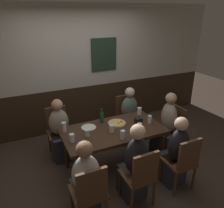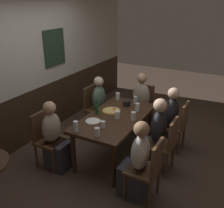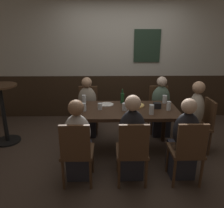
{
  "view_description": "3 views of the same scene",
  "coord_description": "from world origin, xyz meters",
  "px_view_note": "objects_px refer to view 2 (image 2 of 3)",
  "views": [
    {
      "loc": [
        -1.3,
        -2.75,
        2.45
      ],
      "look_at": [
        0.04,
        0.12,
        1.12
      ],
      "focal_mm": 35.67,
      "sensor_mm": 36.0,
      "label": 1
    },
    {
      "loc": [
        -3.31,
        -1.72,
        2.49
      ],
      "look_at": [
        0.11,
        0.12,
        0.89
      ],
      "focal_mm": 41.67,
      "sensor_mm": 36.0,
      "label": 2
    },
    {
      "loc": [
        -0.3,
        -3.28,
        1.91
      ],
      "look_at": [
        -0.24,
        -0.07,
        0.85
      ],
      "focal_mm": 35.68,
      "sensor_mm": 36.0,
      "label": 3
    }
  ],
  "objects_px": {
    "person_mid_near": "(155,140)",
    "tumbler_short": "(76,127)",
    "beer_bottle_green": "(97,109)",
    "person_head_east": "(140,107)",
    "person_right_far": "(101,109)",
    "beer_glass_tall": "(135,101)",
    "person_right_near": "(168,123)",
    "beer_glass_half": "(97,132)",
    "pint_glass_amber": "(138,108)",
    "plate_white_large": "(93,121)",
    "dining_table": "(115,121)",
    "tumbler_water": "(133,116)",
    "highball_clear": "(117,115)",
    "chair_head_east": "(143,105)",
    "chair_mid_near": "(165,142)",
    "pint_glass_stout": "(103,125)",
    "condiment_caddy": "(127,103)",
    "chair_left_near": "(148,167)",
    "person_left_far": "(55,141)",
    "pizza": "(111,111)",
    "pint_glass_pale": "(118,97)",
    "chair_right_near": "(178,124)",
    "chair_left_far": "(47,136)",
    "chair_right_far": "(94,106)",
    "person_left_near": "(136,166)"
  },
  "relations": [
    {
      "from": "chair_left_far",
      "to": "tumbler_short",
      "type": "xyz_separation_m",
      "value": [
        -0.01,
        -0.58,
        0.31
      ]
    },
    {
      "from": "dining_table",
      "to": "condiment_caddy",
      "type": "bearing_deg",
      "value": 2.42
    },
    {
      "from": "tumbler_water",
      "to": "plate_white_large",
      "type": "distance_m",
      "value": 0.62
    },
    {
      "from": "pint_glass_amber",
      "to": "chair_right_near",
      "type": "bearing_deg",
      "value": -58.79
    },
    {
      "from": "person_mid_near",
      "to": "tumbler_short",
      "type": "xyz_separation_m",
      "value": [
        -0.7,
        0.93,
        0.31
      ]
    },
    {
      "from": "person_mid_near",
      "to": "dining_table",
      "type": "bearing_deg",
      "value": 90.0
    },
    {
      "from": "person_right_far",
      "to": "beer_glass_tall",
      "type": "relative_size",
      "value": 8.03
    },
    {
      "from": "pint_glass_pale",
      "to": "condiment_caddy",
      "type": "height_order",
      "value": "pint_glass_pale"
    },
    {
      "from": "chair_left_near",
      "to": "pint_glass_pale",
      "type": "height_order",
      "value": "chair_left_near"
    },
    {
      "from": "tumbler_water",
      "to": "beer_glass_tall",
      "type": "relative_size",
      "value": 0.94
    },
    {
      "from": "chair_head_east",
      "to": "beer_glass_half",
      "type": "bearing_deg",
      "value": -177.73
    },
    {
      "from": "chair_mid_near",
      "to": "beer_glass_tall",
      "type": "relative_size",
      "value": 6.37
    },
    {
      "from": "person_right_near",
      "to": "beer_glass_half",
      "type": "relative_size",
      "value": 9.34
    },
    {
      "from": "person_right_near",
      "to": "chair_head_east",
      "type": "bearing_deg",
      "value": 52.76
    },
    {
      "from": "chair_left_far",
      "to": "tumbler_short",
      "type": "height_order",
      "value": "tumbler_short"
    },
    {
      "from": "dining_table",
      "to": "person_head_east",
      "type": "height_order",
      "value": "person_head_east"
    },
    {
      "from": "beer_glass_half",
      "to": "highball_clear",
      "type": "relative_size",
      "value": 1.05
    },
    {
      "from": "pint_glass_pale",
      "to": "tumbler_short",
      "type": "bearing_deg",
      "value": -178.52
    },
    {
      "from": "person_right_near",
      "to": "pizza",
      "type": "relative_size",
      "value": 3.75
    },
    {
      "from": "pint_glass_amber",
      "to": "pint_glass_stout",
      "type": "bearing_deg",
      "value": 164.33
    },
    {
      "from": "pint_glass_amber",
      "to": "plate_white_large",
      "type": "bearing_deg",
      "value": 145.81
    },
    {
      "from": "beer_glass_half",
      "to": "person_right_far",
      "type": "bearing_deg",
      "value": 28.61
    },
    {
      "from": "person_head_east",
      "to": "tumbler_water",
      "type": "xyz_separation_m",
      "value": [
        -1.03,
        -0.31,
        0.3
      ]
    },
    {
      "from": "pizza",
      "to": "pint_glass_stout",
      "type": "xyz_separation_m",
      "value": [
        -0.57,
        -0.17,
        0.03
      ]
    },
    {
      "from": "person_right_near",
      "to": "person_head_east",
      "type": "distance_m",
      "value": 0.76
    },
    {
      "from": "pint_glass_stout",
      "to": "plate_white_large",
      "type": "height_order",
      "value": "pint_glass_stout"
    },
    {
      "from": "pint_glass_stout",
      "to": "person_head_east",
      "type": "bearing_deg",
      "value": 0.99
    },
    {
      "from": "plate_white_large",
      "to": "chair_head_east",
      "type": "bearing_deg",
      "value": -7.79
    },
    {
      "from": "person_head_east",
      "to": "highball_clear",
      "type": "xyz_separation_m",
      "value": [
        -1.09,
        -0.06,
        0.29
      ]
    },
    {
      "from": "chair_left_near",
      "to": "pizza",
      "type": "height_order",
      "value": "chair_left_near"
    },
    {
      "from": "pizza",
      "to": "person_left_near",
      "type": "bearing_deg",
      "value": -135.6
    },
    {
      "from": "pint_glass_amber",
      "to": "person_right_near",
      "type": "bearing_deg",
      "value": -50.15
    },
    {
      "from": "person_right_near",
      "to": "person_right_far",
      "type": "bearing_deg",
      "value": 90.0
    },
    {
      "from": "beer_glass_half",
      "to": "tumbler_short",
      "type": "distance_m",
      "value": 0.33
    },
    {
      "from": "person_left_far",
      "to": "pizza",
      "type": "relative_size",
      "value": 3.67
    },
    {
      "from": "chair_right_far",
      "to": "chair_mid_near",
      "type": "distance_m",
      "value": 1.81
    },
    {
      "from": "chair_right_near",
      "to": "pint_glass_amber",
      "type": "distance_m",
      "value": 0.76
    },
    {
      "from": "person_left_far",
      "to": "beer_glass_tall",
      "type": "bearing_deg",
      "value": -29.27
    },
    {
      "from": "chair_right_far",
      "to": "condiment_caddy",
      "type": "height_order",
      "value": "chair_right_far"
    },
    {
      "from": "chair_mid_near",
      "to": "chair_head_east",
      "type": "bearing_deg",
      "value": 34.74
    },
    {
      "from": "beer_glass_tall",
      "to": "condiment_caddy",
      "type": "height_order",
      "value": "beer_glass_tall"
    },
    {
      "from": "chair_left_near",
      "to": "person_right_near",
      "type": "xyz_separation_m",
      "value": [
        1.39,
        0.16,
        -0.02
      ]
    },
    {
      "from": "tumbler_short",
      "to": "beer_bottle_green",
      "type": "height_order",
      "value": "beer_bottle_green"
    },
    {
      "from": "person_right_far",
      "to": "highball_clear",
      "type": "bearing_deg",
      "value": -135.39
    },
    {
      "from": "beer_bottle_green",
      "to": "person_head_east",
      "type": "bearing_deg",
      "value": -15.26
    },
    {
      "from": "person_right_far",
      "to": "plate_white_large",
      "type": "height_order",
      "value": "person_right_far"
    },
    {
      "from": "chair_head_east",
      "to": "condiment_caddy",
      "type": "xyz_separation_m",
      "value": [
        -0.73,
        0.02,
        0.29
      ]
    },
    {
      "from": "beer_glass_tall",
      "to": "pint_glass_stout",
      "type": "bearing_deg",
      "value": 177.56
    },
    {
      "from": "dining_table",
      "to": "beer_glass_tall",
      "type": "relative_size",
      "value": 11.42
    },
    {
      "from": "tumbler_water",
      "to": "pint_glass_amber",
      "type": "xyz_separation_m",
      "value": [
        0.32,
        0.07,
        0.01
      ]
    }
  ]
}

